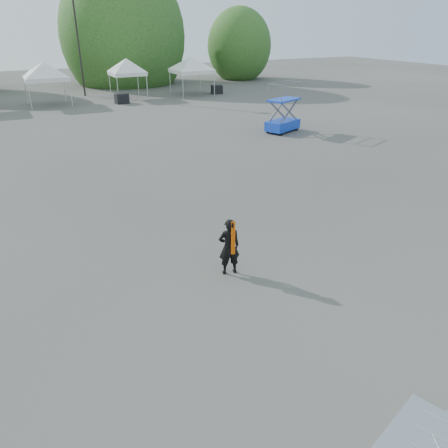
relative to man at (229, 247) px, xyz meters
name	(u,v)px	position (x,y,z in m)	size (l,w,h in m)	color
ground	(203,247)	(0.01, 1.64, -0.79)	(120.00, 120.00, 0.00)	#474442
light_pole_east	(77,30)	(3.01, 33.64, 4.73)	(0.60, 0.25, 9.80)	black
tree_mid_e	(123,36)	(9.01, 40.64, 4.05)	(5.12, 5.12, 7.79)	#382314
tree_far_e	(239,46)	(22.01, 38.64, 2.84)	(3.84, 3.84, 5.84)	#382314
tent_e	(44,65)	(-0.57, 29.76, 2.27)	(4.58, 4.58, 3.88)	silver
tent_f	(126,62)	(6.22, 30.43, 2.27)	(3.94, 3.94, 3.88)	silver
tent_g	(191,60)	(11.97, 29.62, 2.27)	(4.65, 4.65, 3.88)	silver
man	(229,247)	(0.00, 0.00, 0.00)	(0.63, 0.48, 1.57)	black
scissor_lift	(284,107)	(10.78, 13.19, 0.68)	(2.51, 1.87, 2.91)	#0D56B2
crate_mid	(122,99)	(4.86, 27.91, -0.39)	(1.03, 0.80, 0.80)	black
crate_east	(217,89)	(14.31, 29.16, -0.40)	(1.00, 0.78, 0.78)	black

